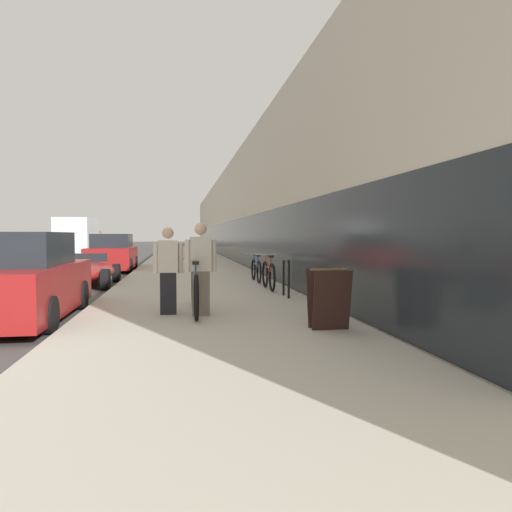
% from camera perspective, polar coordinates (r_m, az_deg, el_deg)
% --- Properties ---
extents(sidewalk_slab, '(4.64, 70.00, 0.15)m').
position_cam_1_polar(sidewalk_slab, '(27.25, -7.62, -0.68)').
color(sidewalk_slab, '#BCB5A5').
rests_on(sidewalk_slab, ground).
extents(storefront_facade, '(10.01, 70.00, 5.75)m').
position_cam_1_polar(storefront_facade, '(36.10, 3.88, 4.53)').
color(storefront_facade, beige).
rests_on(storefront_facade, ground).
extents(tandem_bicycle, '(0.52, 2.44, 0.96)m').
position_cam_1_polar(tandem_bicycle, '(8.99, -7.02, -3.92)').
color(tandem_bicycle, black).
rests_on(tandem_bicycle, sidewalk_slab).
extents(person_rider, '(0.55, 0.21, 1.60)m').
position_cam_1_polar(person_rider, '(8.67, -6.33, -1.48)').
color(person_rider, '#756B5B').
rests_on(person_rider, sidewalk_slab).
extents(person_bystander, '(0.52, 0.20, 1.53)m').
position_cam_1_polar(person_bystander, '(8.90, -10.00, -1.65)').
color(person_bystander, black).
rests_on(person_bystander, sidewalk_slab).
extents(bike_rack_hoop, '(0.05, 0.60, 0.84)m').
position_cam_1_polar(bike_rack_hoop, '(11.24, 3.46, -2.08)').
color(bike_rack_hoop, black).
rests_on(bike_rack_hoop, sidewalk_slab).
extents(cruiser_bike_nearest, '(0.52, 1.71, 0.89)m').
position_cam_1_polar(cruiser_bike_nearest, '(12.71, 1.44, -2.17)').
color(cruiser_bike_nearest, black).
rests_on(cruiser_bike_nearest, sidewalk_slab).
extents(cruiser_bike_middle, '(0.52, 1.72, 0.83)m').
position_cam_1_polar(cruiser_bike_middle, '(14.79, 0.02, -1.60)').
color(cruiser_bike_middle, black).
rests_on(cruiser_bike_middle, sidewalk_slab).
extents(sandwich_board_sign, '(0.56, 0.56, 0.90)m').
position_cam_1_polar(sandwich_board_sign, '(7.51, 8.29, -4.83)').
color(sandwich_board_sign, '#331E19').
rests_on(sandwich_board_sign, sidewalk_slab).
extents(parked_sedan_curbside, '(1.88, 4.32, 1.59)m').
position_cam_1_polar(parked_sedan_curbside, '(9.81, -25.62, -2.58)').
color(parked_sedan_curbside, maroon).
rests_on(parked_sedan_curbside, ground).
extents(vintage_roadster_curbside, '(1.70, 4.23, 0.97)m').
position_cam_1_polar(vintage_roadster_curbside, '(15.78, -18.88, -1.78)').
color(vintage_roadster_curbside, maroon).
rests_on(vintage_roadster_curbside, ground).
extents(parked_sedan_far, '(1.86, 4.08, 1.58)m').
position_cam_1_polar(parked_sedan_far, '(21.99, -16.11, 0.20)').
color(parked_sedan_far, maroon).
rests_on(parked_sedan_far, ground).
extents(moving_truck, '(2.27, 6.58, 2.68)m').
position_cam_1_polar(moving_truck, '(37.03, -19.59, 2.01)').
color(moving_truck, orange).
rests_on(moving_truck, ground).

